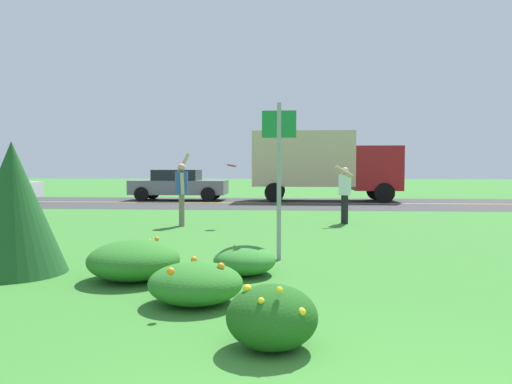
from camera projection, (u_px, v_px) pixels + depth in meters
The scene contains 14 objects.
ground_plane at pixel (321, 232), 11.56m from camera, with size 120.00×120.00×0.00m, color #387A2D.
highway_strip at pixel (308, 203), 21.10m from camera, with size 120.00×7.24×0.01m, color #38383A.
highway_center_stripe at pixel (308, 203), 21.10m from camera, with size 120.00×0.16×0.00m, color yellow.
daylily_clump_front_right at pixel (196, 283), 5.42m from camera, with size 1.06×0.99×0.50m.
daylily_clump_front_left at pixel (134, 260), 6.59m from camera, with size 1.25×1.23×0.53m.
daylily_clump_mid_left at pixel (272, 317), 4.06m from camera, with size 0.77×0.73×0.58m.
daylily_clump_near_camera at pixel (245, 260), 6.92m from camera, with size 0.89×0.95×0.41m.
sign_post_near_path at pixel (279, 165), 7.98m from camera, with size 0.56×0.10×2.58m.
evergreen_shrub_side at pixel (13, 208), 6.95m from camera, with size 1.48×1.48×1.90m, color #1E5123.
person_thrower_blue_shirt at pixel (182, 188), 12.72m from camera, with size 0.35×0.53×1.92m.
person_catcher_white_shirt at pixel (345, 190), 13.30m from camera, with size 0.51×0.55×1.60m.
frisbee_red at pixel (232, 166), 12.69m from camera, with size 0.26×0.26×0.09m.
car_gray_center_left at pixel (179, 185), 23.14m from camera, with size 4.50×2.00×1.45m.
box_truck_red at pixel (322, 162), 22.58m from camera, with size 6.70×2.46×3.20m.
Camera 1 is at (-0.69, -2.01, 1.51)m, focal length 34.13 mm.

